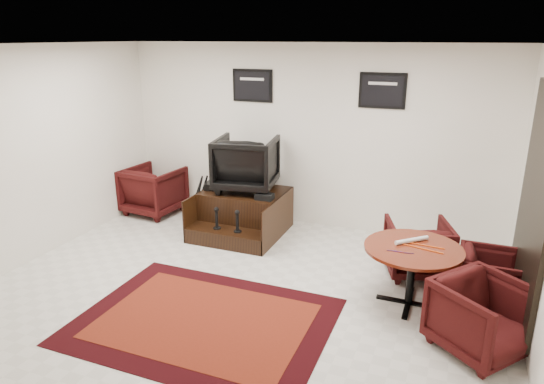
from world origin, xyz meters
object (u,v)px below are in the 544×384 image
at_px(armchair_side, 154,188).
at_px(shine_podium, 243,213).
at_px(table_chair_back, 418,245).
at_px(table_chair_corner, 483,314).
at_px(shine_chair, 246,161).
at_px(table_chair_window, 490,276).
at_px(meeting_table, 413,254).

bearing_deg(armchair_side, shine_podium, 178.67).
distance_m(table_chair_back, table_chair_corner, 1.60).
height_order(shine_chair, table_chair_back, shine_chair).
height_order(armchair_side, table_chair_back, armchair_side).
distance_m(shine_chair, armchair_side, 1.88).
relative_size(table_chair_back, table_chair_window, 1.13).
distance_m(shine_podium, table_chair_window, 3.56).
xyz_separation_m(shine_chair, table_chair_corner, (3.35, -2.02, -0.70)).
relative_size(shine_podium, meeting_table, 1.20).
distance_m(meeting_table, table_chair_window, 0.93).
height_order(table_chair_window, table_chair_corner, table_chair_corner).
xyz_separation_m(shine_chair, table_chair_window, (3.44, -1.04, -0.75)).
xyz_separation_m(table_chair_back, table_chair_window, (0.82, -0.45, -0.04)).
height_order(shine_chair, armchair_side, shine_chair).
bearing_deg(shine_podium, table_chair_corner, -29.32).
relative_size(armchair_side, meeting_table, 0.83).
bearing_deg(table_chair_corner, table_chair_back, 65.76).
distance_m(table_chair_window, table_chair_corner, 0.98).
relative_size(shine_podium, table_chair_corner, 1.62).
bearing_deg(shine_podium, armchair_side, 173.15).
distance_m(shine_chair, table_chair_window, 3.67).
xyz_separation_m(shine_chair, armchair_side, (-1.76, 0.08, -0.65)).
relative_size(armchair_side, table_chair_window, 1.29).
bearing_deg(meeting_table, shine_podium, 154.51).
bearing_deg(table_chair_back, shine_chair, -31.44).
bearing_deg(shine_chair, table_chair_corner, 139.36).
height_order(armchair_side, meeting_table, armchair_side).
height_order(shine_chair, meeting_table, shine_chair).
xyz_separation_m(shine_chair, table_chair_back, (2.62, -0.59, -0.71)).
bearing_deg(table_chair_corner, shine_chair, 97.67).
bearing_deg(shine_podium, table_chair_back, -9.82).
bearing_deg(table_chair_back, meeting_table, 71.61).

